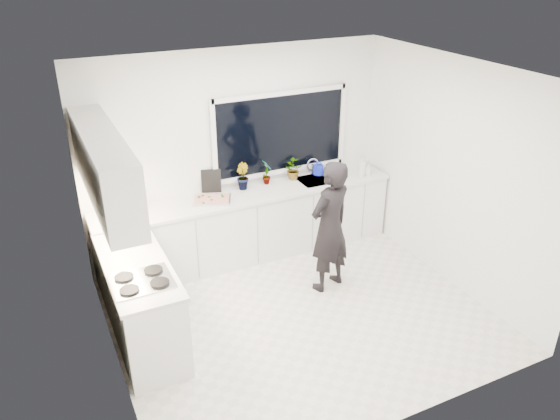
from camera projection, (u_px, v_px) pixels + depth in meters
floor at (299, 315)px, 6.20m from camera, size 4.00×3.50×0.02m
wall_back at (238, 154)px, 7.02m from camera, size 4.00×0.02×2.70m
wall_left at (100, 250)px, 4.81m from camera, size 0.02×3.50×2.70m
wall_right at (453, 175)px, 6.39m from camera, size 0.02×3.50×2.70m
ceiling at (304, 74)px, 5.00m from camera, size 4.00×3.50×0.02m
window at (281, 133)px, 7.14m from camera, size 1.80×0.02×1.00m
base_cabinets_back at (249, 226)px, 7.17m from camera, size 3.92×0.58×0.88m
base_cabinets_left at (141, 304)px, 5.63m from camera, size 0.58×1.60×0.88m
countertop_back at (248, 195)px, 6.96m from camera, size 3.94×0.62×0.04m
countertop_left at (136, 266)px, 5.43m from camera, size 0.62×1.60×0.04m
upper_cabinets at (104, 167)px, 5.25m from camera, size 0.34×2.10×0.70m
sink at (319, 182)px, 7.40m from camera, size 0.58×0.42×0.14m
faucet at (312, 167)px, 7.49m from camera, size 0.03×0.03×0.22m
stovetop at (142, 281)px, 5.12m from camera, size 0.56×0.48×0.03m
person at (330, 227)px, 6.35m from camera, size 0.68×0.55×1.63m
pizza_tray at (212, 200)px, 6.74m from camera, size 0.56×0.50×0.03m
pizza at (212, 199)px, 6.73m from camera, size 0.51×0.44×0.01m
watering_can at (318, 170)px, 7.50m from camera, size 0.16×0.16×0.13m
paper_towel_roll at (107, 206)px, 6.31m from camera, size 0.14×0.14×0.26m
knife_block at (129, 202)px, 6.45m from camera, size 0.14×0.11×0.22m
utensil_crock at (141, 234)px, 5.81m from camera, size 0.15×0.15×0.16m
picture_frame_large at (126, 197)px, 6.52m from camera, size 0.22×0.07×0.28m
picture_frame_small at (211, 181)px, 6.93m from camera, size 0.24×0.11×0.30m
herb_plants at (271, 172)px, 7.18m from camera, size 0.94×0.29×0.34m
soap_bottles at (364, 167)px, 7.43m from camera, size 0.22×0.15×0.29m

